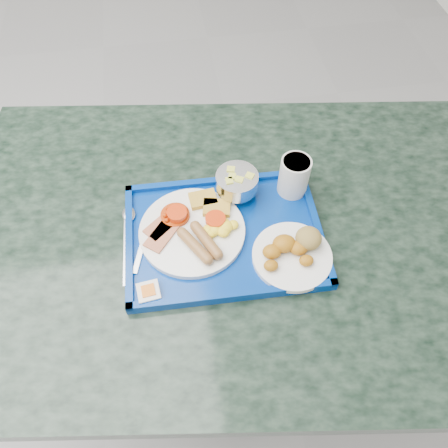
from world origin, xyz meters
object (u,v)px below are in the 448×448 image
(tray, at_px, (224,236))
(main_plate, at_px, (195,229))
(table, at_px, (232,271))
(juice_cup, at_px, (294,175))
(fruit_bowl, at_px, (237,182))
(bread_plate, at_px, (294,251))

(tray, bearing_deg, main_plate, 165.51)
(table, distance_m, tray, 0.22)
(main_plate, distance_m, juice_cup, 0.26)
(tray, distance_m, fruit_bowl, 0.13)
(tray, xyz_separation_m, bread_plate, (0.14, -0.08, 0.02))
(table, relative_size, bread_plate, 8.15)
(bread_plate, xyz_separation_m, juice_cup, (0.04, 0.18, 0.03))
(main_plate, xyz_separation_m, bread_plate, (0.20, -0.09, 0.00))
(fruit_bowl, distance_m, juice_cup, 0.13)
(bread_plate, relative_size, juice_cup, 1.76)
(main_plate, bearing_deg, tray, -14.49)
(tray, xyz_separation_m, main_plate, (-0.06, 0.02, 0.02))
(table, height_order, juice_cup, juice_cup)
(bread_plate, distance_m, juice_cup, 0.19)
(main_plate, bearing_deg, bread_plate, -24.85)
(main_plate, bearing_deg, fruit_bowl, 40.29)
(bread_plate, bearing_deg, table, 138.55)
(bread_plate, bearing_deg, juice_cup, 76.69)
(main_plate, relative_size, bread_plate, 1.38)
(table, distance_m, fruit_bowl, 0.28)
(main_plate, height_order, bread_plate, bread_plate)
(table, height_order, tray, tray)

